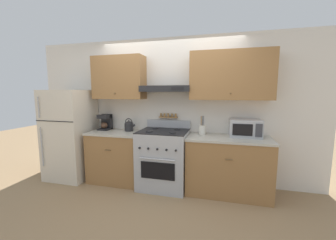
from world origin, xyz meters
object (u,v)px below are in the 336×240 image
(coffee_maker, at_px, (105,122))
(microwave, at_px, (245,128))
(stove_range, at_px, (164,158))
(utensil_crock, at_px, (202,130))
(tea_kettle, at_px, (129,126))
(refrigerator, at_px, (71,134))

(coffee_maker, bearing_deg, microwave, -0.23)
(stove_range, bearing_deg, utensil_crock, 13.87)
(tea_kettle, distance_m, coffee_maker, 0.50)
(refrigerator, bearing_deg, coffee_maker, 18.62)
(utensil_crock, bearing_deg, tea_kettle, -180.00)
(tea_kettle, xyz_separation_m, microwave, (1.99, 0.02, 0.04))
(refrigerator, bearing_deg, microwave, 3.66)
(microwave, bearing_deg, utensil_crock, -178.48)
(microwave, xyz_separation_m, utensil_crock, (-0.67, -0.02, -0.05))
(tea_kettle, bearing_deg, microwave, 0.51)
(microwave, bearing_deg, coffee_maker, 179.77)
(stove_range, relative_size, microwave, 2.31)
(refrigerator, bearing_deg, stove_range, 0.83)
(stove_range, distance_m, utensil_crock, 0.81)
(refrigerator, height_order, tea_kettle, refrigerator)
(stove_range, bearing_deg, coffee_maker, 171.31)
(stove_range, xyz_separation_m, tea_kettle, (-0.70, 0.15, 0.51))
(stove_range, xyz_separation_m, microwave, (1.29, 0.17, 0.55))
(microwave, distance_m, utensil_crock, 0.67)
(stove_range, distance_m, microwave, 1.42)
(refrigerator, height_order, microwave, refrigerator)
(tea_kettle, bearing_deg, utensil_crock, 0.00)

